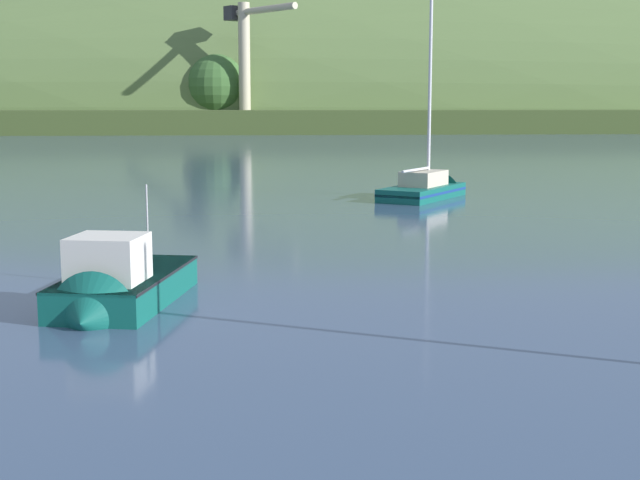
# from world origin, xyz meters

# --- Properties ---
(far_shoreline_hill) EXTENTS (549.24, 133.26, 66.97)m
(far_shoreline_hill) POSITION_xyz_m (34.53, 206.51, 0.15)
(far_shoreline_hill) COLOR #3C4E24
(far_shoreline_hill) RESTS_ON ground
(dockside_crane) EXTENTS (14.33, 16.15, 23.31)m
(dockside_crane) POSITION_xyz_m (-14.08, 168.82, 12.00)
(dockside_crane) COLOR #4C4C51
(dockside_crane) RESTS_ON ground
(sailboat_near_mooring) EXTENTS (6.37, 8.53, 13.71)m
(sailboat_near_mooring) POSITION_xyz_m (9.14, 58.59, 0.26)
(sailboat_near_mooring) COLOR #0F564C
(sailboat_near_mooring) RESTS_ON ground
(fishing_boat_moored) EXTENTS (3.38, 6.94, 4.35)m
(fishing_boat_moored) POSITION_xyz_m (-2.66, 27.89, 0.44)
(fishing_boat_moored) COLOR #0F564C
(fishing_boat_moored) RESTS_ON ground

